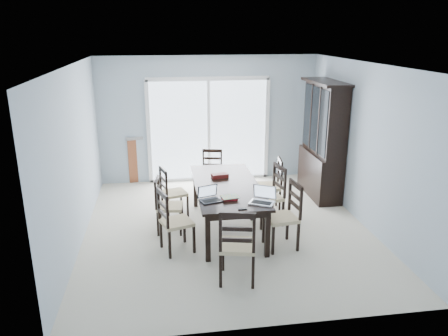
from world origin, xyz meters
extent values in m
plane|color=beige|center=(0.00, 0.00, 0.00)|extent=(5.00, 5.00, 0.00)
plane|color=white|center=(0.00, 0.00, 2.60)|extent=(5.00, 5.00, 0.00)
cube|color=#9FB0BE|center=(0.00, 2.50, 1.30)|extent=(4.50, 0.02, 2.60)
cube|color=#9FB0BE|center=(-2.25, 0.00, 1.30)|extent=(0.02, 5.00, 2.60)
cube|color=#9FB0BE|center=(2.25, 0.00, 1.30)|extent=(0.02, 5.00, 2.60)
cube|color=gray|center=(0.00, 3.50, -0.05)|extent=(4.50, 2.00, 0.10)
cube|color=#99999E|center=(0.00, 4.50, 0.55)|extent=(4.50, 0.06, 1.10)
cube|color=black|center=(0.00, 0.00, 0.73)|extent=(1.00, 2.20, 0.04)
cube|color=black|center=(0.00, 0.00, 0.67)|extent=(0.88, 2.08, 0.10)
cube|color=black|center=(-0.42, -1.00, 0.34)|extent=(0.07, 0.07, 0.69)
cube|color=black|center=(0.42, -1.00, 0.34)|extent=(0.07, 0.07, 0.69)
cube|color=black|center=(-0.42, 1.00, 0.34)|extent=(0.07, 0.07, 0.69)
cube|color=black|center=(0.42, 1.00, 0.34)|extent=(0.07, 0.07, 0.69)
cube|color=black|center=(2.01, 1.25, 0.42)|extent=(0.45, 1.30, 0.85)
cube|color=black|center=(2.04, 1.25, 1.50)|extent=(0.38, 1.30, 1.30)
cube|color=black|center=(2.01, 1.25, 2.17)|extent=(0.50, 1.38, 0.05)
cube|color=black|center=(1.84, 0.83, 1.50)|extent=(0.02, 0.36, 1.18)
cube|color=black|center=(1.84, 1.25, 1.50)|extent=(0.02, 0.36, 1.18)
cube|color=black|center=(1.84, 1.67, 1.50)|extent=(0.02, 0.36, 1.18)
cube|color=silver|center=(0.00, 2.48, 1.05)|extent=(2.40, 0.02, 2.10)
cube|color=white|center=(0.00, 2.46, 2.14)|extent=(2.52, 0.05, 0.08)
cube|color=white|center=(0.00, 2.46, 1.05)|extent=(0.06, 0.05, 2.10)
cube|color=white|center=(0.00, 2.46, 0.03)|extent=(2.52, 0.05, 0.05)
cube|color=black|center=(-1.06, -0.50, 0.21)|extent=(0.04, 0.04, 0.42)
cube|color=black|center=(-0.94, -0.86, 0.21)|extent=(0.04, 0.04, 0.42)
cube|color=black|center=(-0.71, -0.39, 0.21)|extent=(0.04, 0.04, 0.42)
cube|color=black|center=(-0.59, -0.74, 0.21)|extent=(0.04, 0.04, 0.42)
cube|color=#CDB789|center=(-0.82, -0.62, 0.44)|extent=(0.52, 0.52, 0.05)
cube|color=black|center=(-1.06, 0.23, 0.20)|extent=(0.04, 0.04, 0.40)
cube|color=black|center=(-1.10, -0.12, 0.20)|extent=(0.04, 0.04, 0.40)
cube|color=black|center=(-0.71, 0.19, 0.20)|extent=(0.04, 0.04, 0.40)
cube|color=black|center=(-0.75, -0.16, 0.20)|extent=(0.04, 0.04, 0.40)
cube|color=#CDB789|center=(-0.90, 0.04, 0.42)|extent=(0.43, 0.43, 0.05)
cube|color=black|center=(-1.02, 0.76, 0.20)|extent=(0.04, 0.04, 0.39)
cube|color=black|center=(-0.93, 0.43, 0.20)|extent=(0.04, 0.04, 0.39)
cube|color=black|center=(-0.69, 0.85, 0.20)|extent=(0.04, 0.04, 0.39)
cube|color=black|center=(-0.60, 0.52, 0.20)|extent=(0.04, 0.04, 0.39)
cube|color=#CDB789|center=(-0.81, 0.64, 0.41)|extent=(0.47, 0.47, 0.05)
cube|color=black|center=(0.90, -0.91, 0.22)|extent=(0.04, 0.04, 0.44)
cube|color=black|center=(0.85, -0.52, 0.22)|extent=(0.04, 0.04, 0.44)
cube|color=black|center=(0.52, -0.95, 0.22)|extent=(0.04, 0.04, 0.44)
cube|color=black|center=(0.47, -0.57, 0.22)|extent=(0.04, 0.04, 0.44)
cube|color=#CDB789|center=(0.69, -0.74, 0.46)|extent=(0.48, 0.48, 0.05)
cube|color=black|center=(0.92, -0.05, 0.22)|extent=(0.04, 0.04, 0.44)
cube|color=black|center=(0.84, 0.33, 0.22)|extent=(0.04, 0.04, 0.44)
cube|color=black|center=(0.54, -0.13, 0.22)|extent=(0.04, 0.04, 0.44)
cube|color=black|center=(0.46, 0.25, 0.22)|extent=(0.04, 0.04, 0.44)
cube|color=#CDB789|center=(0.69, 0.10, 0.46)|extent=(0.50, 0.50, 0.05)
cube|color=black|center=(1.00, 0.44, 0.21)|extent=(0.04, 0.04, 0.42)
cube|color=black|center=(1.04, 0.81, 0.21)|extent=(0.04, 0.04, 0.42)
cube|color=black|center=(0.63, 0.48, 0.21)|extent=(0.04, 0.04, 0.42)
cube|color=black|center=(0.67, 0.85, 0.21)|extent=(0.04, 0.04, 0.42)
cube|color=#CDB789|center=(0.83, 0.64, 0.45)|extent=(0.46, 0.46, 0.05)
cube|color=black|center=(-0.34, -1.67, 0.23)|extent=(0.04, 0.04, 0.45)
cube|color=black|center=(0.06, -1.75, 0.23)|extent=(0.04, 0.04, 0.45)
cube|color=black|center=(-0.25, -1.28, 0.23)|extent=(0.04, 0.04, 0.45)
cube|color=black|center=(0.14, -1.36, 0.23)|extent=(0.04, 0.04, 0.45)
cube|color=#CDB789|center=(-0.10, -1.52, 0.48)|extent=(0.53, 0.53, 0.05)
cube|color=black|center=(0.14, 1.61, 0.20)|extent=(0.04, 0.04, 0.40)
cube|color=black|center=(-0.20, 1.68, 0.20)|extent=(0.04, 0.04, 0.40)
cube|color=black|center=(0.06, 1.27, 0.20)|extent=(0.04, 0.04, 0.40)
cube|color=black|center=(-0.28, 1.34, 0.20)|extent=(0.04, 0.04, 0.40)
cube|color=#CDB789|center=(-0.07, 1.47, 0.42)|extent=(0.46, 0.46, 0.05)
cube|color=black|center=(-0.33, -0.65, 0.76)|extent=(0.35, 0.30, 0.02)
cube|color=silver|center=(-0.33, -0.65, 0.86)|extent=(0.26, 0.12, 0.16)
cube|color=silver|center=(0.37, -0.83, 0.76)|extent=(0.41, 0.37, 0.02)
cube|color=silver|center=(0.37, -0.83, 0.88)|extent=(0.28, 0.18, 0.18)
cube|color=maroon|center=(-0.06, -0.61, 0.76)|extent=(0.23, 0.17, 0.03)
cube|color=gold|center=(-0.05, -0.61, 0.78)|extent=(0.27, 0.22, 0.01)
cube|color=black|center=(0.06, -1.00, 0.76)|extent=(0.12, 0.06, 0.01)
cube|color=#450E0D|center=(-0.06, 0.36, 0.78)|extent=(0.29, 0.18, 0.07)
cube|color=brown|center=(-0.92, 3.44, 0.46)|extent=(2.11, 1.94, 0.92)
cube|color=gray|center=(-0.92, 3.44, 0.95)|extent=(2.17, 2.00, 0.06)
camera|label=1|loc=(-1.00, -6.38, 3.08)|focal=35.00mm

